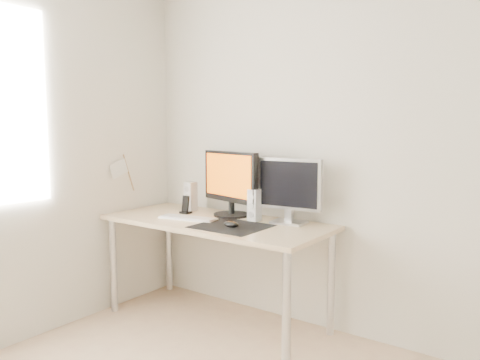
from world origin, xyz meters
The scene contains 11 objects.
wall_back centered at (0.00, 1.75, 1.25)m, with size 3.50×3.50×0.00m, color silver.
mousepad centered at (-0.72, 1.28, 0.73)m, with size 0.45×0.40×0.00m, color black.
mouse centered at (-0.70, 1.25, 0.75)m, with size 0.11×0.06×0.04m, color black.
desk centered at (-0.93, 1.38, 0.65)m, with size 1.60×0.70×0.73m.
main_monitor centered at (-0.94, 1.56, 0.98)m, with size 0.54×0.32×0.47m.
second_monitor centered at (-0.47, 1.59, 0.97)m, with size 0.45×0.18×0.43m.
speaker_left centered at (-1.32, 1.56, 0.84)m, with size 0.07×0.09×0.22m.
speaker_right centered at (-0.70, 1.52, 0.84)m, with size 0.07×0.09×0.22m.
keyboard centered at (-1.11, 1.30, 0.74)m, with size 0.43×0.19×0.02m.
phone_dock centered at (-1.27, 1.45, 0.77)m, with size 0.07×0.06×0.13m.
pennant centered at (-1.72, 1.24, 1.05)m, with size 0.01×0.23×0.29m.
Camera 1 is at (1.07, -1.09, 1.37)m, focal length 35.00 mm.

